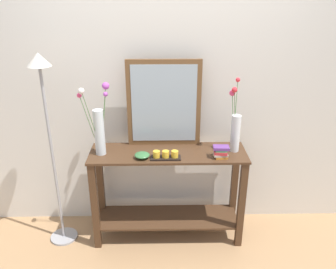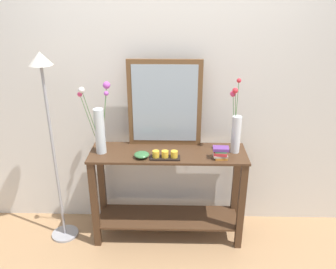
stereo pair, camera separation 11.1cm
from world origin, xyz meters
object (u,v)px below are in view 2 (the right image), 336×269
(console_table, at_px, (168,187))
(candle_tray, at_px, (165,155))
(vase_right, at_px, (236,129))
(decorative_bowl, at_px, (142,155))
(floor_lamp, at_px, (49,120))
(tall_vase_left, at_px, (99,126))
(book_stack, at_px, (221,153))
(mirror_leaning, at_px, (165,104))

(console_table, bearing_deg, candle_tray, -100.60)
(console_table, relative_size, candle_tray, 5.39)
(vase_right, distance_m, decorative_bowl, 0.80)
(candle_tray, xyz_separation_m, floor_lamp, (-0.93, 0.07, 0.27))
(tall_vase_left, height_order, candle_tray, tall_vase_left)
(tall_vase_left, distance_m, book_stack, 1.01)
(vase_right, bearing_deg, console_table, -177.30)
(book_stack, bearing_deg, console_table, 166.09)
(tall_vase_left, height_order, vase_right, vase_right)
(tall_vase_left, height_order, book_stack, tall_vase_left)
(decorative_bowl, bearing_deg, book_stack, -0.15)
(mirror_leaning, relative_size, floor_lamp, 0.44)
(console_table, height_order, tall_vase_left, tall_vase_left)
(floor_lamp, bearing_deg, tall_vase_left, 4.33)
(tall_vase_left, bearing_deg, candle_tray, -10.92)
(vase_right, bearing_deg, candle_tray, -166.33)
(candle_tray, relative_size, book_stack, 1.86)
(vase_right, xyz_separation_m, candle_tray, (-0.58, -0.14, -0.18))
(mirror_leaning, xyz_separation_m, tall_vase_left, (-0.53, -0.18, -0.13))
(vase_right, relative_size, decorative_bowl, 4.91)
(tall_vase_left, height_order, decorative_bowl, tall_vase_left)
(mirror_leaning, distance_m, candle_tray, 0.45)
(vase_right, distance_m, candle_tray, 0.62)
(vase_right, relative_size, candle_tray, 2.50)
(mirror_leaning, bearing_deg, vase_right, -13.45)
(candle_tray, bearing_deg, floor_lamp, 175.50)
(mirror_leaning, bearing_deg, candle_tray, -88.03)
(candle_tray, bearing_deg, tall_vase_left, 169.08)
(console_table, height_order, book_stack, book_stack)
(console_table, relative_size, mirror_leaning, 1.76)
(console_table, xyz_separation_m, decorative_bowl, (-0.21, -0.10, 0.37))
(book_stack, xyz_separation_m, floor_lamp, (-1.38, 0.06, 0.24))
(book_stack, distance_m, floor_lamp, 1.40)
(tall_vase_left, relative_size, vase_right, 0.96)
(mirror_leaning, bearing_deg, tall_vase_left, -161.40)
(book_stack, bearing_deg, floor_lamp, 177.31)
(vase_right, bearing_deg, mirror_leaning, 166.55)
(floor_lamp, bearing_deg, candle_tray, -4.50)
(tall_vase_left, relative_size, decorative_bowl, 4.73)
(console_table, height_order, candle_tray, candle_tray)
(decorative_bowl, height_order, book_stack, book_stack)
(candle_tray, height_order, decorative_bowl, candle_tray)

